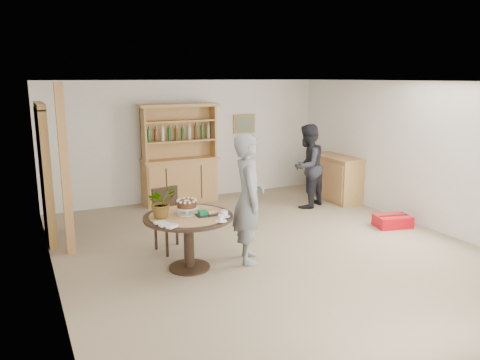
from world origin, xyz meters
name	(u,v)px	position (x,y,z in m)	size (l,w,h in m)	color
ground	(269,250)	(0.00, 0.00, 0.00)	(7.00, 7.00, 0.00)	tan
room_shell	(271,136)	(0.00, 0.01, 1.74)	(6.04, 7.04, 2.52)	white
doorway	(44,172)	(-2.93, 2.00, 1.11)	(0.13, 1.10, 2.18)	black
pine_post	(65,171)	(-2.70, 1.20, 1.25)	(0.12, 0.12, 2.50)	tan
hutch	(180,170)	(-0.30, 3.24, 0.69)	(1.62, 0.54, 2.04)	tan
sideboard	(336,178)	(2.74, 2.00, 0.47)	(0.54, 1.26, 0.94)	tan
dining_table	(189,226)	(-1.32, -0.11, 0.60)	(1.20, 1.20, 0.76)	black
dining_chair	(169,215)	(-1.33, 0.72, 0.54)	(0.49, 0.49, 0.95)	black
birthday_cake	(187,205)	(-1.32, -0.06, 0.88)	(0.30, 0.30, 0.20)	white
flower_vase	(161,202)	(-1.67, -0.06, 0.97)	(0.38, 0.33, 0.42)	#3F7233
gift_tray	(207,213)	(-1.10, -0.23, 0.79)	(0.30, 0.20, 0.08)	black
coffee_cup_a	(224,214)	(-0.92, -0.39, 0.80)	(0.15, 0.15, 0.09)	white
coffee_cup_b	(221,219)	(-1.04, -0.56, 0.79)	(0.15, 0.15, 0.08)	white
napkins	(166,224)	(-1.73, -0.42, 0.77)	(0.24, 0.33, 0.03)	white
teen_boy	(248,198)	(-0.47, -0.21, 0.91)	(0.67, 0.44, 1.83)	slate
adult_person	(307,166)	(1.87, 1.80, 0.83)	(0.81, 0.63, 1.66)	black
red_suitcase	(393,221)	(2.50, 0.06, 0.10)	(0.68, 0.53, 0.21)	red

